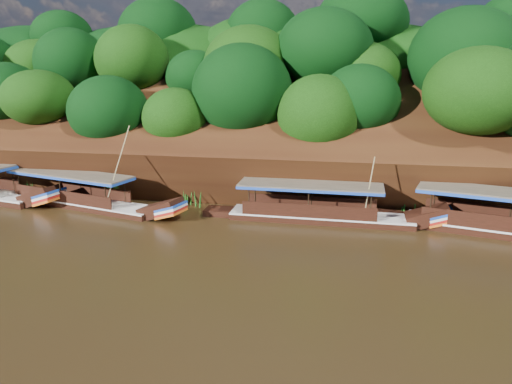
% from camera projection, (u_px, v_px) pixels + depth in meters
% --- Properties ---
extents(ground, '(160.00, 160.00, 0.00)m').
position_uv_depth(ground, '(269.00, 263.00, 25.13)').
color(ground, black).
rests_on(ground, ground).
extents(riverbank, '(120.00, 30.06, 19.40)m').
position_uv_depth(riverbank, '(307.00, 150.00, 46.26)').
color(riverbank, black).
rests_on(riverbank, ground).
extents(boat_1, '(13.72, 2.62, 4.87)m').
position_uv_depth(boat_1, '(332.00, 213.00, 31.57)').
color(boat_1, black).
rests_on(boat_1, ground).
extents(boat_2, '(14.62, 5.65, 6.26)m').
position_uv_depth(boat_2, '(88.00, 200.00, 34.60)').
color(boat_2, black).
rests_on(boat_2, ground).
extents(reeds, '(50.57, 2.27, 2.02)m').
position_uv_depth(reeds, '(248.00, 195.00, 34.54)').
color(reeds, '#1E5D17').
rests_on(reeds, ground).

